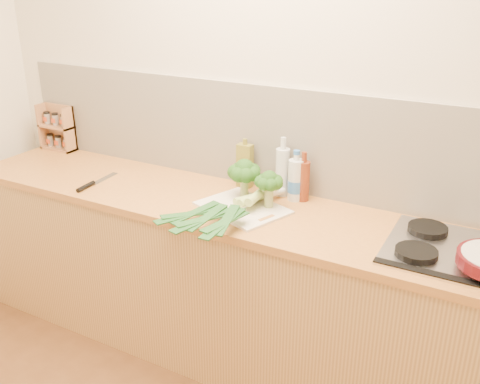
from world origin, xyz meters
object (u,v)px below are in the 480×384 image
Objects in this scene: gas_hob at (460,251)px; chefs_knife at (91,184)px; spice_rack at (58,130)px; chopping_board at (243,208)px.

gas_hob is 1.85m from chefs_knife.
gas_hob is 2.02× the size of spice_rack.
chefs_knife is at bearing -32.45° from spice_rack.
spice_rack is (-1.48, 0.27, 0.12)m from chopping_board.
chefs_knife is (-1.84, -0.15, -0.01)m from gas_hob.
spice_rack reaches higher than gas_hob.
spice_rack reaches higher than chefs_knife.
chopping_board is at bearing 4.58° from chefs_knife.
spice_rack is at bearing 143.84° from chefs_knife.
gas_hob is 0.99m from chopping_board.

